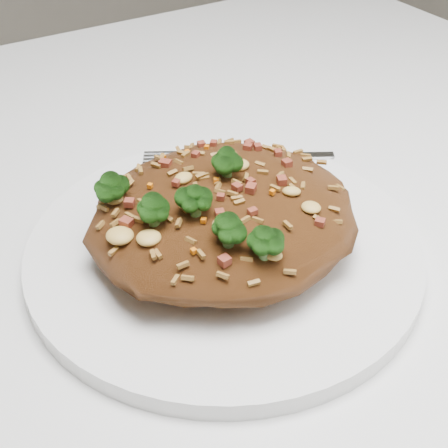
{
  "coord_description": "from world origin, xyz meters",
  "views": [
    {
      "loc": [
        -0.08,
        -0.37,
        1.04
      ],
      "look_at": [
        0.09,
        -0.08,
        0.78
      ],
      "focal_mm": 50.0,
      "sensor_mm": 36.0,
      "label": 1
    }
  ],
  "objects_px": {
    "dining_table": "(79,323)",
    "fork": "(248,157)",
    "fried_rice": "(223,206)",
    "plate": "(224,248)"
  },
  "relations": [
    {
      "from": "fried_rice",
      "to": "dining_table",
      "type": "bearing_deg",
      "value": 139.44
    },
    {
      "from": "dining_table",
      "to": "fried_rice",
      "type": "distance_m",
      "value": 0.18
    },
    {
      "from": "dining_table",
      "to": "fried_rice",
      "type": "relative_size",
      "value": 6.37
    },
    {
      "from": "dining_table",
      "to": "fried_rice",
      "type": "bearing_deg",
      "value": -40.56
    },
    {
      "from": "plate",
      "to": "fork",
      "type": "distance_m",
      "value": 0.11
    },
    {
      "from": "plate",
      "to": "fried_rice",
      "type": "relative_size",
      "value": 1.49
    },
    {
      "from": "dining_table",
      "to": "fried_rice",
      "type": "height_order",
      "value": "fried_rice"
    },
    {
      "from": "plate",
      "to": "fork",
      "type": "xyz_separation_m",
      "value": [
        0.08,
        0.08,
        0.01
      ]
    },
    {
      "from": "dining_table",
      "to": "fork",
      "type": "xyz_separation_m",
      "value": [
        0.17,
        0.0,
        0.11
      ]
    },
    {
      "from": "fork",
      "to": "dining_table",
      "type": "bearing_deg",
      "value": -148.64
    }
  ]
}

